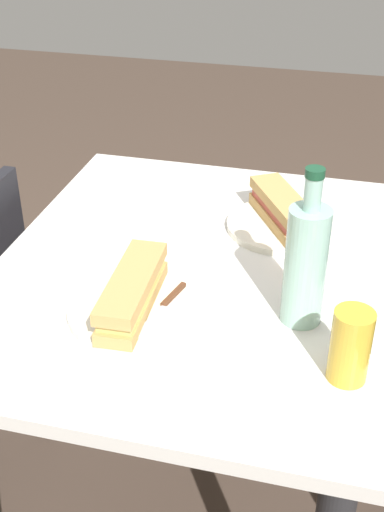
{
  "coord_description": "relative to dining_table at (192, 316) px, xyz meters",
  "views": [
    {
      "loc": [
        1.15,
        0.29,
        1.51
      ],
      "look_at": [
        0.0,
        0.0,
        0.78
      ],
      "focal_mm": 47.81,
      "sensor_mm": 36.0,
      "label": 1
    }
  ],
  "objects": [
    {
      "name": "beer_glass",
      "position": [
        0.27,
        0.33,
        0.2
      ],
      "size": [
        0.07,
        0.07,
        0.13
      ],
      "primitive_type": "cylinder",
      "color": "gold",
      "rests_on": "dining_table"
    },
    {
      "name": "baguette_sandwich_far",
      "position": [
        0.19,
        -0.06,
        0.18
      ],
      "size": [
        0.25,
        0.08,
        0.07
      ],
      "color": "tan",
      "rests_on": "plate_far"
    },
    {
      "name": "knife_far",
      "position": [
        0.18,
        -0.01,
        0.15
      ],
      "size": [
        0.18,
        0.05,
        0.01
      ],
      "color": "silver",
      "rests_on": "plate_far"
    },
    {
      "name": "baguette_sandwich_near",
      "position": [
        -0.19,
        0.16,
        0.18
      ],
      "size": [
        0.23,
        0.18,
        0.07
      ],
      "color": "tan",
      "rests_on": "plate_near"
    },
    {
      "name": "plate_near",
      "position": [
        -0.19,
        0.16,
        0.14
      ],
      "size": [
        0.24,
        0.24,
        0.01
      ],
      "primitive_type": "cylinder",
      "color": "silver",
      "rests_on": "dining_table"
    },
    {
      "name": "knife_near",
      "position": [
        -0.23,
        0.2,
        0.15
      ],
      "size": [
        0.15,
        0.11,
        0.01
      ],
      "color": "silver",
      "rests_on": "plate_near"
    },
    {
      "name": "water_bottle",
      "position": [
        0.13,
        0.24,
        0.25
      ],
      "size": [
        0.07,
        0.07,
        0.3
      ],
      "color": "#99C6B7",
      "rests_on": "dining_table"
    },
    {
      "name": "dining_table",
      "position": [
        0.0,
        0.0,
        0.0
      ],
      "size": [
        0.98,
        0.8,
        0.76
      ],
      "color": "silver",
      "rests_on": "ground"
    },
    {
      "name": "ground_plane",
      "position": [
        0.0,
        0.0,
        -0.63
      ],
      "size": [
        8.0,
        8.0,
        0.0
      ],
      "primitive_type": "plane",
      "color": "#47382D"
    },
    {
      "name": "plate_far",
      "position": [
        0.19,
        -0.06,
        0.14
      ],
      "size": [
        0.24,
        0.24,
        0.01
      ],
      "primitive_type": "cylinder",
      "color": "silver",
      "rests_on": "dining_table"
    }
  ]
}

